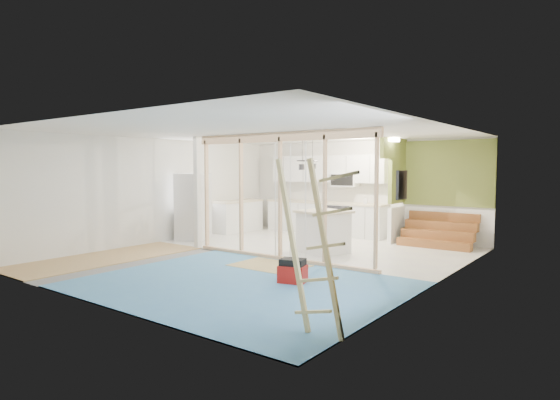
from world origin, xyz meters
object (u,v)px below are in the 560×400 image
Objects in this scene: island at (323,232)px; ladder at (313,247)px; toolbox at (293,272)px; fridge at (193,207)px.

ladder reaches higher than island.
ladder is (1.55, -1.80, 0.82)m from toolbox.
island is 2.40× the size of toolbox.
fridge reaches higher than toolbox.
island is 2.79m from toolbox.
island is 0.61× the size of ladder.
island is at bearing 119.14° from ladder.
island reaches higher than toolbox.
fridge is at bearing -156.97° from island.
toolbox is at bearing -49.67° from fridge.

